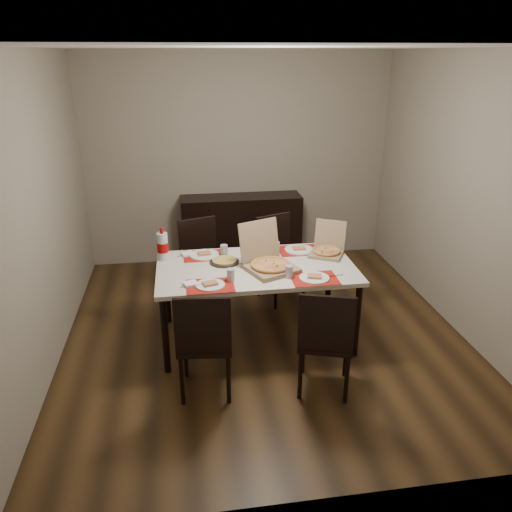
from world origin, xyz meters
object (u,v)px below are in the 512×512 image
chair_far_right (278,254)px  chair_near_left (204,340)px  pizza_box_center (269,263)px  sideboard (241,231)px  soda_bottle (163,246)px  chair_near_right (326,338)px  dining_table (256,273)px  dip_bowl (261,256)px  chair_far_left (202,259)px

chair_far_right → chair_near_left: bearing=-118.7°
chair_far_right → pizza_box_center: (-0.27, -0.92, 0.30)m
sideboard → soda_bottle: (-0.93, -1.56, 0.43)m
pizza_box_center → soda_bottle: pizza_box_center is taller
chair_near_left → soda_bottle: bearing=106.0°
chair_near_right → pizza_box_center: (-0.30, 0.83, 0.30)m
dining_table → dip_bowl: size_ratio=16.68×
chair_near_right → chair_far_left: 1.95m
chair_near_right → pizza_box_center: 0.94m
chair_near_left → chair_near_right: same height
dining_table → soda_bottle: (-0.84, 0.28, 0.20)m
chair_near_left → pizza_box_center: (0.63, 0.72, 0.30)m
dining_table → chair_near_left: (-0.52, -0.81, -0.17)m
sideboard → dining_table: 1.86m
chair_far_left → sideboard: bearing=61.5°
chair_far_right → dip_bowl: chair_far_right is taller
chair_far_right → pizza_box_center: size_ratio=1.64×
chair_far_left → dip_bowl: 0.87m
sideboard → chair_far_right: 1.05m
sideboard → chair_near_left: 2.72m
chair_near_right → dip_bowl: size_ratio=8.62×
soda_bottle → dip_bowl: bearing=-5.7°
chair_far_left → pizza_box_center: size_ratio=1.64×
chair_near_left → dip_bowl: chair_near_left is taller
dining_table → chair_far_left: bearing=119.0°
chair_near_left → chair_near_right: 0.94m
chair_far_left → soda_bottle: (-0.38, -0.55, 0.37)m
chair_far_right → chair_far_left: bearing=-179.6°
sideboard → chair_far_right: size_ratio=1.61×
sideboard → pizza_box_center: pizza_box_center is taller
dining_table → pizza_box_center: 0.18m
chair_far_left → pizza_box_center: pizza_box_center is taller
chair_far_left → chair_far_right: same height
sideboard → dining_table: size_ratio=0.83×
chair_near_left → sideboard: bearing=76.9°
sideboard → chair_far_right: bearing=-74.4°
chair_far_left → chair_far_right: 0.83m
chair_near_left → chair_far_left: (0.06, 1.64, 0.00)m
dining_table → dip_bowl: (0.08, 0.19, 0.08)m
dining_table → chair_near_left: chair_near_left is taller
chair_near_left → chair_far_right: 1.87m
chair_far_left → soda_bottle: 0.76m
chair_far_left → chair_near_left: bearing=-92.3°
chair_near_left → dip_bowl: 1.20m
dip_bowl → dining_table: bearing=-112.2°
chair_near_left → chair_near_right: (0.93, -0.11, 0.00)m
dip_bowl → soda_bottle: 0.93m
dining_table → chair_near_right: size_ratio=1.94×
chair_far_right → soda_bottle: soda_bottle is taller
dining_table → chair_far_right: size_ratio=1.94×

